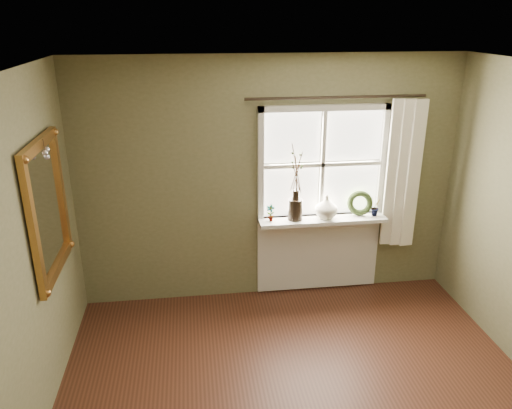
{
  "coord_description": "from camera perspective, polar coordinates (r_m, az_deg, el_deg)",
  "views": [
    {
      "loc": [
        -0.8,
        -2.64,
        2.94
      ],
      "look_at": [
        -0.24,
        1.55,
        1.33
      ],
      "focal_mm": 35.0,
      "sensor_mm": 36.0,
      "label": 1
    }
  ],
  "objects": [
    {
      "name": "gilt_mirror",
      "position": [
        4.33,
        -22.7,
        -0.36
      ],
      "size": [
        0.1,
        0.95,
        1.13
      ],
      "color": "white",
      "rests_on": "wall_left"
    },
    {
      "name": "potted_plant_right",
      "position": [
        5.49,
        13.51,
        -0.31
      ],
      "size": [
        0.13,
        0.12,
        0.18
      ],
      "primitive_type": "imported",
      "rotation": [
        0.0,
        0.0,
        0.44
      ],
      "color": "#2C3E1B",
      "rests_on": "window_sill"
    },
    {
      "name": "potted_plant_left",
      "position": [
        5.2,
        1.68,
        -0.96
      ],
      "size": [
        0.11,
        0.09,
        0.18
      ],
      "primitive_type": "imported",
      "rotation": [
        0.0,
        0.0,
        -0.39
      ],
      "color": "#2C3E1B",
      "rests_on": "window_sill"
    },
    {
      "name": "curtain",
      "position": [
        5.48,
        16.32,
        3.31
      ],
      "size": [
        0.36,
        0.12,
        1.59
      ],
      "primitive_type": "cube",
      "color": "white",
      "rests_on": "wall_back"
    },
    {
      "name": "window_sill",
      "position": [
        5.35,
        7.59,
        -1.73
      ],
      "size": [
        1.36,
        0.26,
        0.04
      ],
      "primitive_type": "cube",
      "color": "silver",
      "rests_on": "wall_back"
    },
    {
      "name": "wreath",
      "position": [
        5.46,
        11.76,
        -0.13
      ],
      "size": [
        0.29,
        0.18,
        0.28
      ],
      "primitive_type": "torus",
      "rotation": [
        1.36,
        0.0,
        -0.23
      ],
      "color": "#2C3E1B",
      "rests_on": "window_sill"
    },
    {
      "name": "cream_vase",
      "position": [
        5.31,
        8.05,
        -0.27
      ],
      "size": [
        0.3,
        0.3,
        0.25
      ],
      "primitive_type": "imported",
      "rotation": [
        0.0,
        0.0,
        0.28
      ],
      "color": "beige",
      "rests_on": "window_sill"
    },
    {
      "name": "window_frame",
      "position": [
        5.26,
        7.59,
        4.56
      ],
      "size": [
        1.36,
        0.06,
        1.24
      ],
      "color": "silver",
      "rests_on": "wall_back"
    },
    {
      "name": "wall_back",
      "position": [
        5.27,
        1.5,
        2.72
      ],
      "size": [
        4.0,
        0.1,
        2.6
      ],
      "primitive_type": "cube",
      "color": "#696845",
      "rests_on": "ground"
    },
    {
      "name": "window_apron",
      "position": [
        5.63,
        7.09,
        -5.44
      ],
      "size": [
        1.36,
        0.04,
        0.88
      ],
      "primitive_type": "cube",
      "color": "silver",
      "rests_on": "ground"
    },
    {
      "name": "ceiling",
      "position": [
        2.78,
        9.47,
        13.53
      ],
      "size": [
        4.5,
        4.5,
        0.0
      ],
      "primitive_type": "plane",
      "color": "silver",
      "rests_on": "ground"
    },
    {
      "name": "curtain_rod",
      "position": [
        5.08,
        9.25,
        12.0
      ],
      "size": [
        1.84,
        0.03,
        0.03
      ],
      "primitive_type": "cylinder",
      "rotation": [
        0.0,
        1.57,
        0.0
      ],
      "color": "black",
      "rests_on": "wall_back"
    },
    {
      "name": "dark_jug",
      "position": [
        5.24,
        4.51,
        -0.57
      ],
      "size": [
        0.18,
        0.18,
        0.23
      ],
      "primitive_type": "cylinder",
      "rotation": [
        0.0,
        0.0,
        0.16
      ],
      "color": "black",
      "rests_on": "window_sill"
    }
  ]
}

